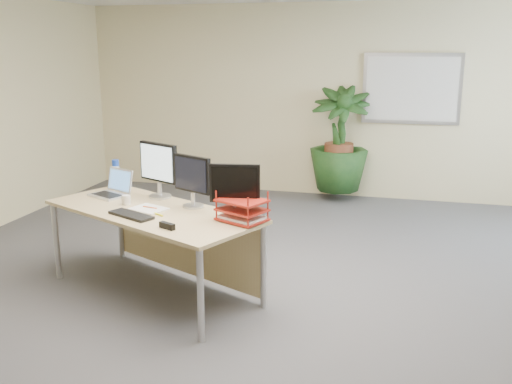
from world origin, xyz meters
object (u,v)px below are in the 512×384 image
(monitor_right, at_px, (192,178))
(laptop, at_px, (113,189))
(desk, at_px, (162,225))
(monitor_left, at_px, (159,167))
(floor_plant, at_px, (339,148))

(monitor_right, bearing_deg, laptop, 167.25)
(desk, distance_m, laptop, 0.70)
(monitor_left, bearing_deg, laptop, -176.29)
(desk, bearing_deg, floor_plant, 71.76)
(desk, height_order, monitor_right, monitor_right)
(floor_plant, xyz_separation_m, laptop, (-1.73, -3.16, 0.06))
(floor_plant, bearing_deg, desk, -108.24)
(floor_plant, xyz_separation_m, monitor_left, (-1.28, -3.13, 0.30))
(desk, height_order, floor_plant, floor_plant)
(monitor_right, bearing_deg, floor_plant, 75.59)
(monitor_left, bearing_deg, floor_plant, 67.84)
(laptop, bearing_deg, floor_plant, 61.27)
(floor_plant, distance_m, laptop, 3.61)
(monitor_left, height_order, laptop, monitor_left)
(floor_plant, xyz_separation_m, monitor_right, (-0.86, -3.36, 0.26))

